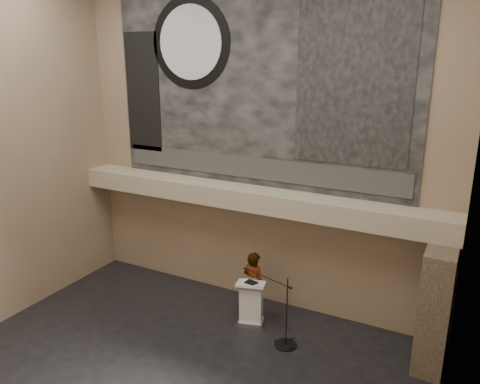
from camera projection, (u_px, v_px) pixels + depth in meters
The scene contains 18 objects.
floor at pixel (168, 381), 9.55m from camera, with size 10.00×10.00×0.00m, color black.
wall_back at pixel (255, 144), 11.75m from camera, with size 10.00×0.02×8.50m, color #877056.
wall_right at pixel (464, 226), 6.13m from camera, with size 0.02×8.00×8.50m, color #877056.
soffit at pixel (247, 198), 11.78m from camera, with size 10.00×0.80×0.50m, color tan.
sprinkler_left at pixel (193, 200), 12.53m from camera, with size 0.04×0.04×0.06m, color #B2893D.
sprinkler_right at pixel (319, 220), 10.97m from camera, with size 0.04×0.04×0.06m, color #B2893D.
banner at pixel (255, 85), 11.32m from camera, with size 8.00×0.05×5.00m, color black.
banner_text_strip at pixel (253, 168), 11.86m from camera, with size 7.76×0.02×0.55m, color #303030.
banner_clock_rim at pixel (190, 43), 11.80m from camera, with size 2.30×2.30×0.02m, color black.
banner_clock_face at pixel (190, 43), 11.78m from camera, with size 1.84×1.84×0.02m, color silver.
banner_building_print at pixel (353, 84), 10.19m from camera, with size 2.60×0.02×3.60m, color black.
banner_brick_print at pixel (143, 93), 12.88m from camera, with size 1.10×0.02×3.20m, color black.
stone_pier at pixel (435, 306), 9.78m from camera, with size 0.60×1.40×2.70m, color #443729.
lectern at pixel (251, 303), 11.49m from camera, with size 0.79×0.66×1.13m.
binder at pixel (251, 283), 11.30m from camera, with size 0.27×0.22×0.04m, color black.
papers at pixel (246, 281), 11.39m from camera, with size 0.22×0.30×0.01m, color white.
speaker_person at pixel (254, 285), 11.72m from camera, with size 0.64×0.42×1.75m, color white.
mic_stand at pixel (284, 334), 10.69m from camera, with size 1.53×0.64×1.70m.
Camera 1 is at (5.06, -6.46, 6.42)m, focal length 35.00 mm.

